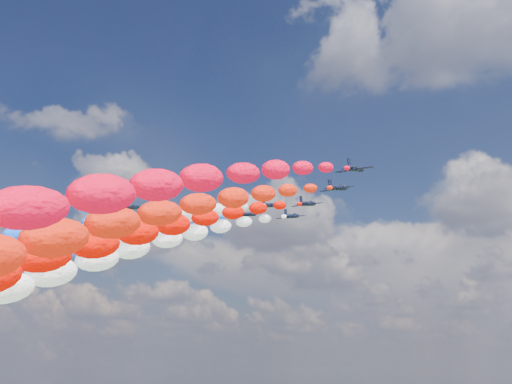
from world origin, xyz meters
The scene contains 14 objects.
jet_0 centered at (-32.18, -6.83, 101.87)m, with size 7.78×10.44×2.30m, color black, non-canonical shape.
jet_1 centered at (-22.33, 5.68, 101.87)m, with size 7.78×10.44×2.30m, color black, non-canonical shape.
jet_2 centered at (-10.20, 16.28, 101.87)m, with size 7.78×10.44×2.30m, color black, non-canonical shape.
trail_2 centered at (-10.20, -50.82, 79.43)m, with size 6.67×132.23×49.68m, color blue, non-canonical shape.
jet_3 centered at (0.60, 10.71, 101.87)m, with size 7.78×10.44×2.30m, color black, non-canonical shape.
trail_3 centered at (0.60, -56.39, 79.43)m, with size 6.67×132.23×49.68m, color white, non-canonical shape.
jet_4 centered at (-1.26, 24.37, 101.87)m, with size 7.78×10.44×2.30m, color black, non-canonical shape.
trail_4 centered at (-1.26, -42.73, 79.43)m, with size 6.67×132.23×49.68m, color white, non-canonical shape.
jet_5 centered at (8.93, 14.13, 101.87)m, with size 7.78×10.44×2.30m, color black, non-canonical shape.
trail_5 centered at (8.93, -52.98, 79.43)m, with size 6.67×132.23×49.68m, color #DA0800, non-canonical shape.
jet_6 centered at (21.86, 4.33, 101.87)m, with size 7.78×10.44×2.30m, color black, non-canonical shape.
trail_6 centered at (21.86, -62.78, 79.43)m, with size 6.67×132.23×49.68m, color red, non-canonical shape.
jet_7 centered at (31.48, -7.58, 101.87)m, with size 7.78×10.44×2.30m, color black, non-canonical shape.
trail_7 centered at (31.48, -74.68, 79.43)m, with size 6.67×132.23×49.68m, color red, non-canonical shape.
Camera 1 is at (84.80, -132.77, 61.26)m, focal length 47.60 mm.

